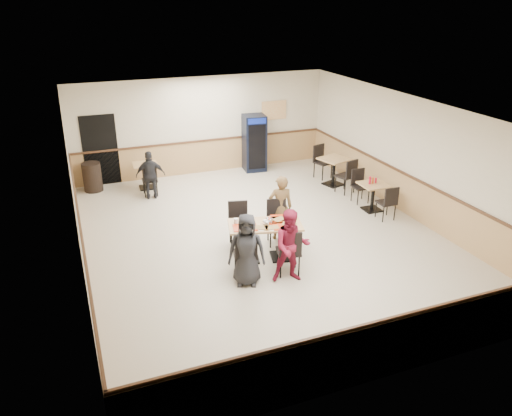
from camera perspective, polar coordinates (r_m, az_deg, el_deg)
name	(u,v)px	position (r m, az deg, el deg)	size (l,w,h in m)	color
ground	(262,237)	(11.77, 0.73, -3.30)	(10.00, 10.00, 0.00)	beige
room_shell	(287,171)	(14.36, 3.52, 4.20)	(10.00, 10.00, 10.00)	silver
main_table	(265,236)	(10.60, 1.03, -3.18)	(1.68, 1.12, 0.82)	black
main_chairs	(262,237)	(10.60, 0.74, -3.33)	(1.75, 2.07, 1.04)	black
diner_woman_left	(247,250)	(9.63, -1.08, -4.79)	(0.72, 0.47, 1.48)	#222327
diner_woman_right	(291,246)	(9.74, 4.07, -4.37)	(0.74, 0.57, 1.52)	maroon
diner_man_opposite	(281,208)	(11.41, 2.82, 0.04)	(0.56, 0.37, 1.54)	brown
lone_diner	(151,175)	(14.03, -11.96, 3.70)	(0.79, 0.33, 1.35)	#222327
tabletop_clutter	(269,223)	(10.45, 1.49, -1.76)	(1.49, 0.84, 0.12)	red
side_table_near	(373,193)	(13.36, 13.24, 1.70)	(0.70, 0.70, 0.74)	black
side_table_near_chair_south	(386,202)	(12.93, 14.66, 0.70)	(0.43, 0.43, 0.93)	black
side_table_near_chair_north	(361,186)	(13.82, 11.89, 2.46)	(0.43, 0.43, 0.93)	black
side_table_far	(334,167)	(14.94, 8.90, 4.62)	(0.95, 0.95, 0.82)	black
side_table_far_chair_south	(345,175)	(14.42, 10.18, 3.72)	(0.48, 0.48, 1.04)	black
side_table_far_chair_north	(323,162)	(15.49, 7.69, 5.27)	(0.48, 0.48, 1.04)	black
condiment_caddy	(372,180)	(13.27, 13.14, 3.10)	(0.23, 0.06, 0.20)	red
back_table	(146,172)	(14.88, -12.47, 4.03)	(0.73, 0.73, 0.74)	black
back_table_chair_lone	(150,179)	(14.33, -12.06, 3.22)	(0.43, 0.43, 0.94)	black
pepsi_cooler	(254,143)	(15.98, -0.19, 7.44)	(0.74, 0.75, 1.79)	black
trash_bin	(92,177)	(15.11, -18.20, 3.39)	(0.53, 0.53, 0.84)	black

